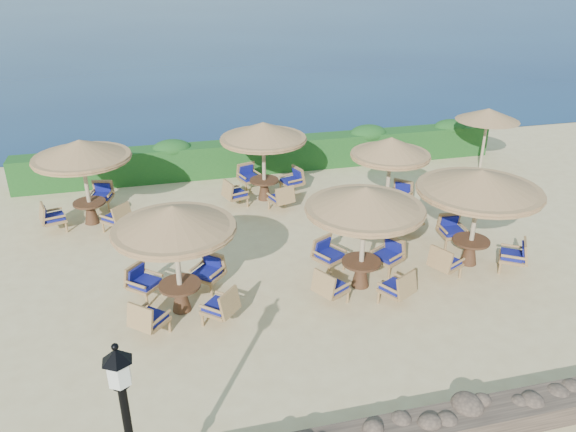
{
  "coord_description": "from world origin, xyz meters",
  "views": [
    {
      "loc": [
        -4.11,
        -12.43,
        7.54
      ],
      "look_at": [
        -0.91,
        0.39,
        1.3
      ],
      "focal_mm": 35.0,
      "sensor_mm": 36.0,
      "label": 1
    }
  ],
  "objects_px": {
    "cafe_set_0": "(176,241)",
    "cafe_set_3": "(83,164)",
    "extra_parasol": "(488,115)",
    "cafe_set_1": "(364,219)",
    "cafe_set_2": "(478,195)",
    "cafe_set_5": "(389,165)",
    "cafe_set_4": "(264,147)"
  },
  "relations": [
    {
      "from": "cafe_set_2",
      "to": "cafe_set_3",
      "type": "height_order",
      "value": "same"
    },
    {
      "from": "extra_parasol",
      "to": "cafe_set_4",
      "type": "height_order",
      "value": "cafe_set_4"
    },
    {
      "from": "cafe_set_0",
      "to": "cafe_set_1",
      "type": "bearing_deg",
      "value": -0.19
    },
    {
      "from": "extra_parasol",
      "to": "cafe_set_1",
      "type": "relative_size",
      "value": 0.84
    },
    {
      "from": "cafe_set_2",
      "to": "cafe_set_5",
      "type": "relative_size",
      "value": 1.18
    },
    {
      "from": "cafe_set_0",
      "to": "cafe_set_2",
      "type": "bearing_deg",
      "value": 2.47
    },
    {
      "from": "extra_parasol",
      "to": "cafe_set_0",
      "type": "height_order",
      "value": "cafe_set_0"
    },
    {
      "from": "cafe_set_0",
      "to": "cafe_set_3",
      "type": "height_order",
      "value": "same"
    },
    {
      "from": "cafe_set_0",
      "to": "cafe_set_4",
      "type": "relative_size",
      "value": 0.95
    },
    {
      "from": "cafe_set_0",
      "to": "cafe_set_2",
      "type": "distance_m",
      "value": 7.58
    },
    {
      "from": "cafe_set_0",
      "to": "cafe_set_5",
      "type": "relative_size",
      "value": 1.01
    },
    {
      "from": "cafe_set_1",
      "to": "cafe_set_4",
      "type": "bearing_deg",
      "value": 101.54
    },
    {
      "from": "cafe_set_1",
      "to": "cafe_set_2",
      "type": "distance_m",
      "value": 3.21
    },
    {
      "from": "extra_parasol",
      "to": "cafe_set_3",
      "type": "xyz_separation_m",
      "value": [
        -13.98,
        -1.16,
        -0.25
      ]
    },
    {
      "from": "cafe_set_1",
      "to": "cafe_set_5",
      "type": "height_order",
      "value": "same"
    },
    {
      "from": "cafe_set_3",
      "to": "cafe_set_2",
      "type": "bearing_deg",
      "value": -26.91
    },
    {
      "from": "cafe_set_0",
      "to": "cafe_set_5",
      "type": "distance_m",
      "value": 7.32
    },
    {
      "from": "cafe_set_1",
      "to": "cafe_set_3",
      "type": "xyz_separation_m",
      "value": [
        -6.7,
        5.36,
        0.09
      ]
    },
    {
      "from": "cafe_set_5",
      "to": "cafe_set_1",
      "type": "bearing_deg",
      "value": -121.85
    },
    {
      "from": "extra_parasol",
      "to": "cafe_set_0",
      "type": "relative_size",
      "value": 0.88
    },
    {
      "from": "extra_parasol",
      "to": "cafe_set_2",
      "type": "relative_size",
      "value": 0.76
    },
    {
      "from": "cafe_set_0",
      "to": "cafe_set_4",
      "type": "height_order",
      "value": "same"
    },
    {
      "from": "cafe_set_1",
      "to": "cafe_set_3",
      "type": "bearing_deg",
      "value": 141.34
    },
    {
      "from": "cafe_set_1",
      "to": "cafe_set_5",
      "type": "bearing_deg",
      "value": 58.15
    },
    {
      "from": "cafe_set_2",
      "to": "cafe_set_4",
      "type": "bearing_deg",
      "value": 128.45
    },
    {
      "from": "cafe_set_1",
      "to": "cafe_set_2",
      "type": "relative_size",
      "value": 0.9
    },
    {
      "from": "cafe_set_1",
      "to": "cafe_set_2",
      "type": "xyz_separation_m",
      "value": [
        3.19,
        0.34,
        0.15
      ]
    },
    {
      "from": "cafe_set_0",
      "to": "extra_parasol",
      "type": "bearing_deg",
      "value": 29.15
    },
    {
      "from": "cafe_set_2",
      "to": "cafe_set_4",
      "type": "height_order",
      "value": "same"
    },
    {
      "from": "extra_parasol",
      "to": "cafe_set_3",
      "type": "distance_m",
      "value": 14.03
    },
    {
      "from": "cafe_set_0",
      "to": "cafe_set_5",
      "type": "bearing_deg",
      "value": 27.52
    },
    {
      "from": "cafe_set_2",
      "to": "cafe_set_3",
      "type": "distance_m",
      "value": 11.08
    }
  ]
}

